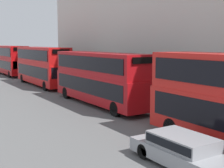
{
  "coord_description": "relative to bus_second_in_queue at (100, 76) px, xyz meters",
  "views": [
    {
      "loc": [
        -10.39,
        -1.3,
        4.81
      ],
      "look_at": [
        0.48,
        16.1,
        2.12
      ],
      "focal_mm": 50.0,
      "sensor_mm": 36.0,
      "label": 1
    }
  ],
  "objects": [
    {
      "name": "bus_trailing",
      "position": [
        0.0,
        27.27,
        0.16
      ],
      "size": [
        2.59,
        10.96,
        4.41
      ],
      "color": "#B20C0F",
      "rests_on": "ground"
    },
    {
      "name": "bus_third_in_queue",
      "position": [
        0.0,
        13.19,
        0.14
      ],
      "size": [
        2.59,
        11.21,
        4.36
      ],
      "color": "red",
      "rests_on": "ground"
    },
    {
      "name": "bus_second_in_queue",
      "position": [
        0.0,
        0.0,
        0.0
      ],
      "size": [
        2.59,
        11.19,
        4.09
      ],
      "color": "#A80F14",
      "rests_on": "ground"
    },
    {
      "name": "car_dark_sedan",
      "position": [
        -3.4,
        -12.5,
        -1.59
      ],
      "size": [
        1.85,
        4.76,
        1.25
      ],
      "color": "gray",
      "rests_on": "ground"
    },
    {
      "name": "pedestrian",
      "position": [
        2.69,
        -1.76,
        -1.53
      ],
      "size": [
        0.36,
        0.36,
        1.61
      ],
      "color": "#26262D",
      "rests_on": "ground"
    }
  ]
}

